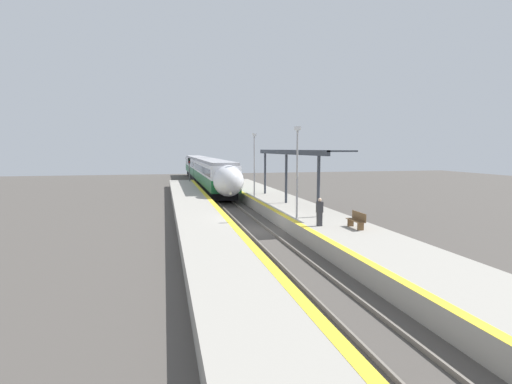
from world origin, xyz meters
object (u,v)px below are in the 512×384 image
at_px(person_waiting, 320,212).
at_px(lamppost_near, 297,167).
at_px(railway_signal, 189,169).
at_px(train, 205,170).
at_px(platform_bench, 357,220).
at_px(lamppost_mid, 254,161).

distance_m(person_waiting, lamppost_near, 3.55).
bearing_deg(person_waiting, railway_signal, 98.88).
height_order(train, lamppost_near, lamppost_near).
height_order(train, platform_bench, train).
relative_size(platform_bench, lamppost_near, 0.27).
relative_size(person_waiting, lamppost_mid, 0.28).
height_order(person_waiting, lamppost_mid, lamppost_mid).
relative_size(railway_signal, lamppost_near, 0.70).
relative_size(train, person_waiting, 29.56).
relative_size(platform_bench, person_waiting, 0.98).
bearing_deg(railway_signal, train, 57.04).
bearing_deg(platform_bench, lamppost_mid, 98.17).
bearing_deg(train, platform_bench, -83.15).
relative_size(train, railway_signal, 11.82).
bearing_deg(train, person_waiting, -85.66).
distance_m(train, lamppost_near, 34.43).
bearing_deg(railway_signal, lamppost_near, -81.27).
relative_size(train, lamppost_mid, 8.25).
height_order(lamppost_near, lamppost_mid, same).
distance_m(railway_signal, lamppost_mid, 19.29).
relative_size(person_waiting, railway_signal, 0.40).
bearing_deg(person_waiting, lamppost_mid, 91.90).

